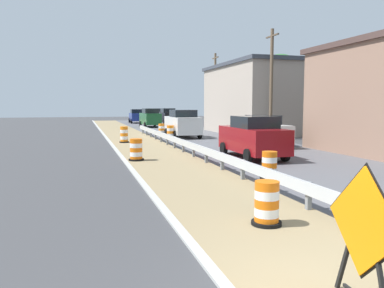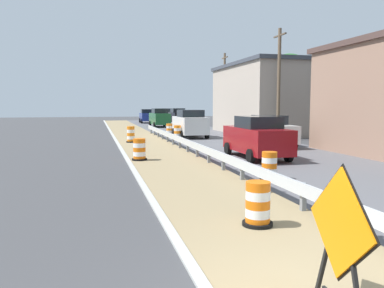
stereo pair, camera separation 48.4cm
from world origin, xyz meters
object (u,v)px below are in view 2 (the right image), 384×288
object	(u,v)px
car_distant_a	(178,116)
utility_pole_mid	(279,83)
warning_sign_diamond	(340,230)
traffic_barrel_nearest	(258,206)
traffic_barrel_far	(177,133)
car_distant_b	(160,118)
car_lead_far_lane	(190,124)
traffic_barrel_farther	(131,135)
car_trailing_far_lane	(257,137)
traffic_barrel_farthest	(169,130)
car_lead_near_lane	(147,116)
car_mid_far_lane	(165,115)
utility_pole_far	(224,89)
traffic_barrel_mid	(139,151)
car_trailing_near_lane	(270,131)
traffic_barrel_close	(269,167)

from	to	relation	value
car_distant_a	utility_pole_mid	xyz separation A→B (m)	(2.18, -24.48, 3.10)
warning_sign_diamond	traffic_barrel_nearest	world-z (taller)	warning_sign_diamond
traffic_barrel_far	car_distant_b	distance (m)	16.19
car_lead_far_lane	traffic_barrel_farther	bearing A→B (deg)	122.18
car_trailing_far_lane	traffic_barrel_farthest	bearing A→B (deg)	5.80
warning_sign_diamond	car_lead_near_lane	xyz separation A→B (m)	(4.31, 50.62, -0.06)
traffic_barrel_far	car_mid_far_lane	xyz separation A→B (m)	(4.56, 30.40, 0.54)
traffic_barrel_farthest	utility_pole_far	distance (m)	12.50
traffic_barrel_nearest	car_lead_near_lane	world-z (taller)	car_lead_near_lane
traffic_barrel_far	traffic_barrel_farthest	size ratio (longest dim) A/B	1.07
utility_pole_mid	utility_pole_far	size ratio (longest dim) A/B	0.97
traffic_barrel_farthest	car_distant_a	bearing A→B (deg)	75.61
traffic_barrel_mid	car_trailing_near_lane	bearing A→B (deg)	25.51
car_distant_a	car_mid_far_lane	bearing A→B (deg)	-179.63
utility_pole_mid	traffic_barrel_far	bearing A→B (deg)	157.96
traffic_barrel_far	traffic_barrel_farthest	bearing A→B (deg)	87.86
traffic_barrel_nearest	traffic_barrel_farther	xyz separation A→B (m)	(-0.96, 19.14, 0.07)
utility_pole_far	traffic_barrel_close	bearing A→B (deg)	-105.95
traffic_barrel_nearest	car_mid_far_lane	distance (m)	51.82
car_distant_b	car_trailing_near_lane	bearing A→B (deg)	-173.66
traffic_barrel_mid	car_lead_near_lane	size ratio (longest dim) A/B	0.25
car_lead_far_lane	utility_pole_mid	xyz separation A→B (m)	(5.57, -4.12, 3.06)
traffic_barrel_farther	car_trailing_far_lane	world-z (taller)	car_trailing_far_lane
warning_sign_diamond	traffic_barrel_farther	bearing A→B (deg)	-84.61
car_distant_b	utility_pole_far	distance (m)	8.22
car_lead_far_lane	car_mid_far_lane	distance (m)	29.25
car_lead_near_lane	utility_pole_far	bearing A→B (deg)	-151.73
traffic_barrel_close	car_mid_far_lane	xyz separation A→B (m)	(4.75, 46.62, 0.57)
traffic_barrel_mid	car_mid_far_lane	world-z (taller)	car_mid_far_lane
traffic_barrel_far	car_lead_near_lane	size ratio (longest dim) A/B	0.26
traffic_barrel_mid	utility_pole_mid	distance (m)	13.86
warning_sign_diamond	traffic_barrel_farther	xyz separation A→B (m)	(-0.54, 22.55, -0.53)
car_lead_far_lane	utility_pole_mid	world-z (taller)	utility_pole_mid
car_distant_b	warning_sign_diamond	bearing A→B (deg)	171.96
traffic_barrel_far	car_lead_near_lane	bearing A→B (deg)	87.37
traffic_barrel_mid	utility_pole_mid	xyz separation A→B (m)	(10.92, 7.70, 3.69)
traffic_barrel_farther	utility_pole_far	bearing A→B (deg)	51.11
traffic_barrel_far	utility_pole_mid	distance (m)	8.28
warning_sign_diamond	car_mid_far_lane	size ratio (longest dim) A/B	0.45
car_trailing_near_lane	car_lead_far_lane	distance (m)	8.37
traffic_barrel_farther	utility_pole_far	size ratio (longest dim) A/B	0.13
traffic_barrel_nearest	utility_pole_far	world-z (taller)	utility_pole_far
traffic_barrel_close	car_mid_far_lane	size ratio (longest dim) A/B	0.23
car_distant_a	utility_pole_mid	distance (m)	24.77
traffic_barrel_mid	utility_pole_mid	bearing A→B (deg)	35.20
warning_sign_diamond	traffic_barrel_far	size ratio (longest dim) A/B	1.81
traffic_barrel_farther	car_trailing_far_lane	xyz separation A→B (m)	(5.20, -9.37, 0.52)
traffic_barrel_farther	car_distant_a	xyz separation A→B (m)	(8.34, 23.47, 0.55)
warning_sign_diamond	car_distant_a	bearing A→B (deg)	-95.61
traffic_barrel_far	car_trailing_near_lane	size ratio (longest dim) A/B	0.23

